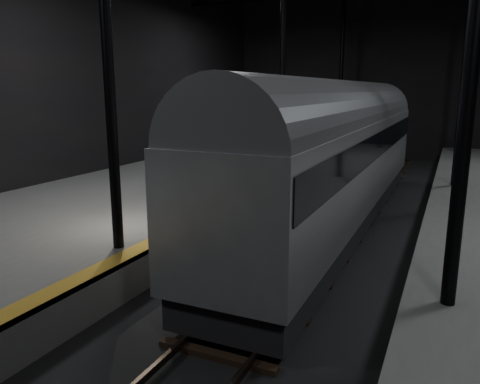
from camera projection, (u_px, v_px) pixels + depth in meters
The scene contains 6 objects.
ground at pixel (309, 256), 13.99m from camera, with size 44.00×44.00×0.00m, color black.
platform_left at pixel (109, 213), 16.93m from camera, with size 9.00×43.80×1.00m, color #565653.
tactile_strip at pixel (213, 212), 15.10m from camera, with size 0.50×43.80×0.01m, color #9B6D1C.
track at pixel (309, 254), 13.98m from camera, with size 2.40×43.00×0.24m.
train at pixel (339, 149), 16.43m from camera, with size 2.85×19.00×5.08m.
woman at pixel (182, 181), 16.07m from camera, with size 0.59×0.39×1.61m, color tan.
Camera 1 is at (3.64, -12.91, 4.88)m, focal length 35.00 mm.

